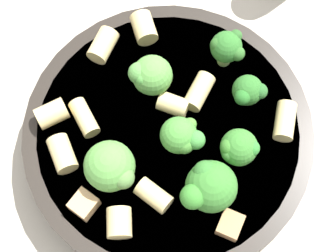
{
  "coord_description": "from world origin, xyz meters",
  "views": [
    {
      "loc": [
        0.13,
        -0.08,
        0.44
      ],
      "look_at": [
        0.0,
        0.0,
        0.05
      ],
      "focal_mm": 60.0,
      "sensor_mm": 36.0,
      "label": 1
    }
  ],
  "objects_px": {
    "rigatoni_9": "(199,92)",
    "chicken_chunk_1": "(84,204)",
    "rigatoni_2": "(119,223)",
    "broccoli_floret_1": "(248,91)",
    "chicken_chunk_0": "(232,224)",
    "pasta_bowl": "(168,138)",
    "rigatoni_1": "(154,195)",
    "broccoli_floret_2": "(238,148)",
    "rigatoni_7": "(62,154)",
    "rigatoni_4": "(84,118)",
    "rigatoni_6": "(285,121)",
    "broccoli_floret_3": "(110,166)",
    "rigatoni_8": "(52,114)",
    "broccoli_floret_5": "(227,47)",
    "rigatoni_5": "(103,45)",
    "rigatoni_3": "(173,105)",
    "broccoli_floret_6": "(150,76)",
    "broccoli_floret_0": "(206,188)",
    "broccoli_floret_4": "(185,135)",
    "rigatoni_0": "(144,28)"
  },
  "relations": [
    {
      "from": "broccoli_floret_3",
      "to": "rigatoni_9",
      "type": "distance_m",
      "value": 0.09
    },
    {
      "from": "pasta_bowl",
      "to": "rigatoni_3",
      "type": "bearing_deg",
      "value": 137.12
    },
    {
      "from": "chicken_chunk_0",
      "to": "rigatoni_5",
      "type": "bearing_deg",
      "value": -176.57
    },
    {
      "from": "rigatoni_8",
      "to": "rigatoni_7",
      "type": "bearing_deg",
      "value": -13.2
    },
    {
      "from": "rigatoni_2",
      "to": "chicken_chunk_0",
      "type": "bearing_deg",
      "value": 59.0
    },
    {
      "from": "pasta_bowl",
      "to": "broccoli_floret_6",
      "type": "distance_m",
      "value": 0.05
    },
    {
      "from": "rigatoni_0",
      "to": "rigatoni_6",
      "type": "bearing_deg",
      "value": 22.41
    },
    {
      "from": "chicken_chunk_1",
      "to": "rigatoni_2",
      "type": "bearing_deg",
      "value": 31.16
    },
    {
      "from": "pasta_bowl",
      "to": "rigatoni_6",
      "type": "relative_size",
      "value": 7.72
    },
    {
      "from": "broccoli_floret_6",
      "to": "rigatoni_4",
      "type": "distance_m",
      "value": 0.06
    },
    {
      "from": "broccoli_floret_2",
      "to": "rigatoni_8",
      "type": "bearing_deg",
      "value": -134.31
    },
    {
      "from": "pasta_bowl",
      "to": "rigatoni_1",
      "type": "relative_size",
      "value": 8.61
    },
    {
      "from": "broccoli_floret_1",
      "to": "rigatoni_7",
      "type": "relative_size",
      "value": 1.07
    },
    {
      "from": "pasta_bowl",
      "to": "broccoli_floret_5",
      "type": "distance_m",
      "value": 0.08
    },
    {
      "from": "rigatoni_1",
      "to": "rigatoni_3",
      "type": "relative_size",
      "value": 1.14
    },
    {
      "from": "rigatoni_6",
      "to": "broccoli_floret_1",
      "type": "bearing_deg",
      "value": -157.16
    },
    {
      "from": "broccoli_floret_5",
      "to": "rigatoni_5",
      "type": "xyz_separation_m",
      "value": [
        -0.06,
        -0.08,
        -0.01
      ]
    },
    {
      "from": "chicken_chunk_1",
      "to": "rigatoni_6",
      "type": "bearing_deg",
      "value": 82.27
    },
    {
      "from": "broccoli_floret_6",
      "to": "chicken_chunk_0",
      "type": "distance_m",
      "value": 0.12
    },
    {
      "from": "rigatoni_1",
      "to": "rigatoni_8",
      "type": "bearing_deg",
      "value": -159.99
    },
    {
      "from": "rigatoni_5",
      "to": "rigatoni_6",
      "type": "xyz_separation_m",
      "value": [
        0.13,
        0.09,
        -0.0
      ]
    },
    {
      "from": "broccoli_floret_5",
      "to": "pasta_bowl",
      "type": "bearing_deg",
      "value": -68.11
    },
    {
      "from": "broccoli_floret_4",
      "to": "broccoli_floret_6",
      "type": "xyz_separation_m",
      "value": [
        -0.05,
        0.0,
        -0.0
      ]
    },
    {
      "from": "rigatoni_3",
      "to": "chicken_chunk_0",
      "type": "bearing_deg",
      "value": -6.41
    },
    {
      "from": "rigatoni_4",
      "to": "rigatoni_8",
      "type": "bearing_deg",
      "value": -127.13
    },
    {
      "from": "broccoli_floret_0",
      "to": "rigatoni_1",
      "type": "xyz_separation_m",
      "value": [
        -0.02,
        -0.03,
        -0.02
      ]
    },
    {
      "from": "rigatoni_1",
      "to": "rigatoni_9",
      "type": "height_order",
      "value": "same"
    },
    {
      "from": "rigatoni_3",
      "to": "rigatoni_9",
      "type": "distance_m",
      "value": 0.02
    },
    {
      "from": "rigatoni_6",
      "to": "chicken_chunk_1",
      "type": "distance_m",
      "value": 0.16
    },
    {
      "from": "rigatoni_4",
      "to": "chicken_chunk_1",
      "type": "relative_size",
      "value": 1.68
    },
    {
      "from": "broccoli_floret_2",
      "to": "rigatoni_6",
      "type": "distance_m",
      "value": 0.05
    },
    {
      "from": "broccoli_floret_5",
      "to": "rigatoni_6",
      "type": "height_order",
      "value": "broccoli_floret_5"
    },
    {
      "from": "broccoli_floret_3",
      "to": "rigatoni_8",
      "type": "height_order",
      "value": "broccoli_floret_3"
    },
    {
      "from": "rigatoni_9",
      "to": "chicken_chunk_1",
      "type": "relative_size",
      "value": 1.67
    },
    {
      "from": "broccoli_floret_5",
      "to": "chicken_chunk_0",
      "type": "height_order",
      "value": "broccoli_floret_5"
    },
    {
      "from": "broccoli_floret_0",
      "to": "rigatoni_1",
      "type": "bearing_deg",
      "value": -119.57
    },
    {
      "from": "rigatoni_4",
      "to": "rigatoni_6",
      "type": "bearing_deg",
      "value": 57.9
    },
    {
      "from": "rigatoni_4",
      "to": "rigatoni_9",
      "type": "xyz_separation_m",
      "value": [
        0.03,
        0.09,
        0.0
      ]
    },
    {
      "from": "broccoli_floret_1",
      "to": "chicken_chunk_0",
      "type": "relative_size",
      "value": 1.56
    },
    {
      "from": "rigatoni_3",
      "to": "chicken_chunk_1",
      "type": "height_order",
      "value": "rigatoni_3"
    },
    {
      "from": "broccoli_floret_0",
      "to": "chicken_chunk_0",
      "type": "xyz_separation_m",
      "value": [
        0.03,
        0.01,
        -0.02
      ]
    },
    {
      "from": "rigatoni_4",
      "to": "rigatoni_6",
      "type": "distance_m",
      "value": 0.15
    },
    {
      "from": "rigatoni_1",
      "to": "rigatoni_8",
      "type": "relative_size",
      "value": 1.13
    },
    {
      "from": "broccoli_floret_2",
      "to": "rigatoni_7",
      "type": "bearing_deg",
      "value": -121.34
    },
    {
      "from": "rigatoni_3",
      "to": "rigatoni_1",
      "type": "bearing_deg",
      "value": -42.32
    },
    {
      "from": "broccoli_floret_6",
      "to": "rigatoni_5",
      "type": "height_order",
      "value": "broccoli_floret_6"
    },
    {
      "from": "rigatoni_4",
      "to": "rigatoni_2",
      "type": "bearing_deg",
      "value": -11.06
    },
    {
      "from": "rigatoni_0",
      "to": "rigatoni_4",
      "type": "relative_size",
      "value": 0.81
    },
    {
      "from": "broccoli_floret_4",
      "to": "rigatoni_1",
      "type": "height_order",
      "value": "broccoli_floret_4"
    },
    {
      "from": "chicken_chunk_0",
      "to": "chicken_chunk_1",
      "type": "xyz_separation_m",
      "value": [
        -0.07,
        -0.08,
        0.0
      ]
    }
  ]
}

